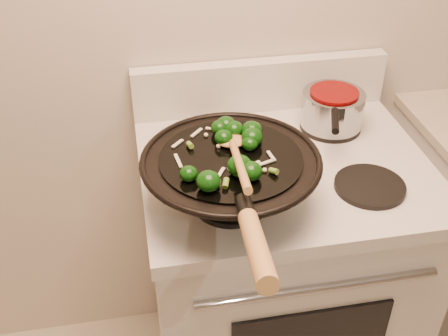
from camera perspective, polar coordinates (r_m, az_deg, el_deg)
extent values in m
cube|color=silver|center=(1.85, 5.26, -11.70)|extent=(0.76, 0.64, 0.88)
cube|color=silver|center=(1.54, 6.18, -0.03)|extent=(0.78, 0.66, 0.04)
cube|color=silver|center=(1.73, 3.71, 8.38)|extent=(0.78, 0.05, 0.16)
cylinder|color=#999CA2|center=(1.39, 9.58, -11.98)|extent=(0.60, 0.02, 0.02)
cylinder|color=black|center=(1.37, 0.67, -3.52)|extent=(0.18, 0.18, 0.01)
cylinder|color=black|center=(1.47, 14.59, -1.79)|extent=(0.18, 0.18, 0.01)
cylinder|color=black|center=(1.61, -1.38, 3.13)|extent=(0.18, 0.18, 0.01)
cylinder|color=black|center=(1.70, 10.75, 4.28)|extent=(0.18, 0.18, 0.01)
torus|color=black|center=(1.29, 0.71, 0.85)|extent=(0.42, 0.42, 0.02)
cylinder|color=black|center=(1.29, 0.71, 0.96)|extent=(0.33, 0.33, 0.01)
cylinder|color=black|center=(1.08, 2.16, -4.08)|extent=(0.04, 0.07, 0.05)
cylinder|color=#B78348|center=(0.95, 3.36, -8.11)|extent=(0.05, 0.22, 0.08)
ellipsoid|color=#0A3308|center=(1.33, 2.86, 3.14)|extent=(0.05, 0.05, 0.04)
cylinder|color=#457F2D|center=(1.34, 3.50, 2.67)|extent=(0.02, 0.02, 0.02)
ellipsoid|color=#0A3308|center=(1.21, 2.74, -0.32)|extent=(0.05, 0.05, 0.04)
ellipsoid|color=#0A3308|center=(1.35, 2.84, 3.86)|extent=(0.05, 0.05, 0.04)
ellipsoid|color=#0A3308|center=(1.18, -1.59, -1.34)|extent=(0.05, 0.05, 0.05)
cylinder|color=#457F2D|center=(1.19, -0.83, -1.84)|extent=(0.02, 0.02, 0.02)
ellipsoid|color=#0A3308|center=(1.36, 1.02, 3.97)|extent=(0.05, 0.05, 0.04)
ellipsoid|color=#0A3308|center=(1.31, 2.63, 2.50)|extent=(0.04, 0.04, 0.03)
ellipsoid|color=#0A3308|center=(1.21, -3.62, -0.57)|extent=(0.04, 0.04, 0.03)
cylinder|color=#457F2D|center=(1.22, -3.04, -0.90)|extent=(0.02, 0.02, 0.02)
ellipsoid|color=#0A3308|center=(1.38, 0.20, 4.43)|extent=(0.05, 0.05, 0.04)
ellipsoid|color=#0A3308|center=(1.33, -0.03, 3.11)|extent=(0.04, 0.04, 0.04)
ellipsoid|color=#0A3308|center=(1.23, 1.59, 0.21)|extent=(0.06, 0.06, 0.05)
cylinder|color=#457F2D|center=(1.24, 2.35, -0.33)|extent=(0.02, 0.02, 0.02)
ellipsoid|color=#0A3308|center=(1.37, -0.47, 4.11)|extent=(0.04, 0.04, 0.04)
cube|color=white|center=(1.39, -0.96, 3.94)|extent=(0.04, 0.03, 0.00)
cube|color=white|center=(1.38, 0.43, 3.80)|extent=(0.04, 0.04, 0.00)
cube|color=white|center=(1.37, 0.97, 3.56)|extent=(0.04, 0.05, 0.00)
cube|color=white|center=(1.34, -4.74, 2.50)|extent=(0.03, 0.03, 0.00)
cube|color=white|center=(1.24, -0.35, -0.53)|extent=(0.03, 0.04, 0.00)
cube|color=white|center=(1.38, -2.81, 3.61)|extent=(0.04, 0.04, 0.00)
cube|color=white|center=(1.27, 4.20, 0.52)|extent=(0.05, 0.02, 0.00)
cube|color=white|center=(1.28, -4.68, 0.74)|extent=(0.01, 0.06, 0.00)
cube|color=white|center=(1.30, 4.81, 1.22)|extent=(0.01, 0.04, 0.00)
cube|color=white|center=(1.26, 2.78, 0.35)|extent=(0.05, 0.02, 0.00)
cylinder|color=olive|center=(1.33, 1.89, 2.54)|extent=(0.02, 0.03, 0.02)
cylinder|color=olive|center=(1.24, 5.08, -0.31)|extent=(0.03, 0.02, 0.02)
cylinder|color=olive|center=(1.32, 2.19, 2.41)|extent=(0.03, 0.02, 0.02)
cylinder|color=olive|center=(1.20, 0.18, -1.56)|extent=(0.02, 0.03, 0.02)
cylinder|color=olive|center=(1.32, -3.48, 2.35)|extent=(0.02, 0.03, 0.02)
sphere|color=beige|center=(1.35, 1.52, 3.12)|extent=(0.01, 0.01, 0.01)
sphere|color=beige|center=(1.32, -0.57, 2.25)|extent=(0.01, 0.01, 0.01)
sphere|color=beige|center=(1.25, 4.15, -0.22)|extent=(0.01, 0.01, 0.01)
sphere|color=beige|center=(1.32, 2.24, 2.26)|extent=(0.01, 0.01, 0.01)
sphere|color=beige|center=(1.36, -1.84, 3.37)|extent=(0.01, 0.01, 0.01)
ellipsoid|color=#B78348|center=(1.33, 0.80, 2.75)|extent=(0.08, 0.06, 0.02)
cylinder|color=#B78348|center=(1.19, 1.55, 0.43)|extent=(0.04, 0.29, 0.09)
cylinder|color=#999CA2|center=(1.67, 10.96, 5.95)|extent=(0.18, 0.18, 0.10)
cylinder|color=#610405|center=(1.64, 11.17, 7.55)|extent=(0.14, 0.14, 0.01)
cylinder|color=black|center=(1.52, 11.22, 4.73)|extent=(0.05, 0.11, 0.02)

